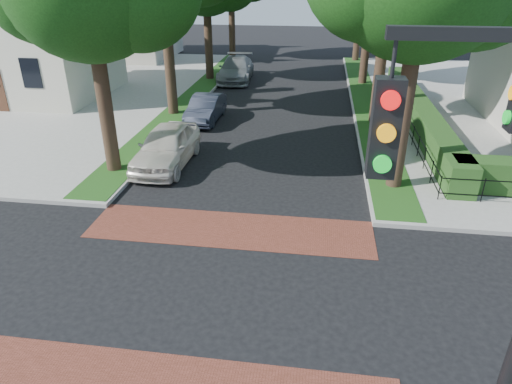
% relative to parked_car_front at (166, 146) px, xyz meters
% --- Properties ---
extents(ground, '(120.00, 120.00, 0.00)m').
position_rel_parked_car_front_xyz_m(ground, '(3.60, -8.06, -0.82)').
color(ground, black).
rests_on(ground, ground).
extents(crosswalk_far, '(9.00, 2.20, 0.01)m').
position_rel_parked_car_front_xyz_m(crosswalk_far, '(3.60, -4.86, -0.82)').
color(crosswalk_far, brown).
rests_on(crosswalk_far, ground).
extents(grass_strip_ne, '(1.60, 29.80, 0.02)m').
position_rel_parked_car_front_xyz_m(grass_strip_ne, '(9.00, 11.04, -0.66)').
color(grass_strip_ne, '#1D4413').
rests_on(grass_strip_ne, sidewalk_ne).
extents(grass_strip_nw, '(1.60, 29.80, 0.02)m').
position_rel_parked_car_front_xyz_m(grass_strip_nw, '(-1.80, 11.04, -0.66)').
color(grass_strip_nw, '#1D4413').
rests_on(grass_strip_nw, sidewalk_nw).
extents(hedge_main_road, '(1.00, 18.00, 1.20)m').
position_rel_parked_car_front_xyz_m(hedge_main_road, '(11.30, 6.94, -0.07)').
color(hedge_main_road, '#224919').
rests_on(hedge_main_road, sidewalk_ne).
extents(fence_main_road, '(0.06, 18.00, 0.90)m').
position_rel_parked_car_front_xyz_m(fence_main_road, '(10.50, 6.94, -0.22)').
color(fence_main_road, black).
rests_on(fence_main_road, sidewalk_ne).
extents(house_left_near, '(10.00, 9.00, 10.14)m').
position_rel_parked_car_front_xyz_m(house_left_near, '(-11.89, 9.94, 4.22)').
color(house_left_near, beige).
rests_on(house_left_near, sidewalk_nw).
extents(parked_car_front, '(1.99, 4.85, 1.65)m').
position_rel_parked_car_front_xyz_m(parked_car_front, '(0.00, 0.00, 0.00)').
color(parked_car_front, silver).
rests_on(parked_car_front, ground).
extents(parked_car_middle, '(1.50, 4.16, 1.36)m').
position_rel_parked_car_front_xyz_m(parked_car_middle, '(0.14, 6.24, -0.14)').
color(parked_car_middle, '#212632').
rests_on(parked_car_middle, ground).
extents(parked_car_rear, '(2.62, 5.79, 1.64)m').
position_rel_parked_car_front_xyz_m(parked_car_rear, '(0.00, 16.19, -0.00)').
color(parked_car_rear, gray).
rests_on(parked_car_rear, ground).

